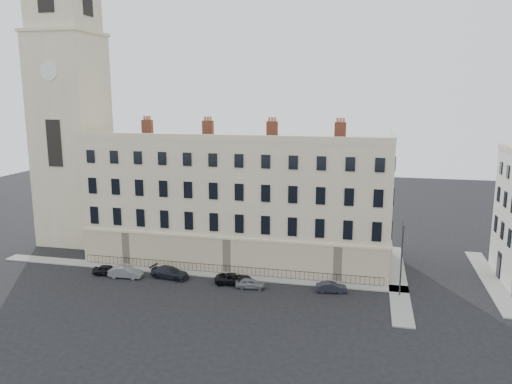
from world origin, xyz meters
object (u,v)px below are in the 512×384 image
Objects in this scene: car_b at (126,272)px; car_d at (234,279)px; car_c at (170,272)px; streetlamp at (402,255)px; car_f at (331,287)px; car_a at (108,270)px; car_e at (251,283)px.

car_b is 12.35m from car_d.
car_c reaches higher than car_b.
car_c is 24.99m from streetlamp.
streetlamp reaches higher than car_f.
car_d is at bearing -95.43° from car_a.
streetlamp is (17.24, 0.47, 3.80)m from car_d.
car_b is 29.83m from streetlamp.
car_b is 1.19× the size of car_e.
car_a is 16.71m from car_e.
car_d is at bearing 80.92° from car_f.
car_a is at bearing -179.34° from streetlamp.
car_e is at bearing -116.43° from car_d.
car_c reaches higher than car_a.
car_b reaches higher than car_e.
streetlamp is at bearing -95.67° from car_a.
car_b is 14.33m from car_e.
streetlamp reaches higher than car_c.
car_d is 1.28× the size of car_f.
car_e is 15.76m from streetlamp.
car_c is 7.47m from car_d.
car_a is 1.05× the size of car_f.
car_c is at bearing 179.66° from streetlamp.
car_b is 0.48× the size of streetlamp.
car_a is 0.76× the size of car_c.
car_f is (22.74, 0.89, -0.10)m from car_b.
streetlamp reaches higher than car_e.
car_e is (9.47, -0.90, -0.10)m from car_c.
car_a is 0.88× the size of car_b.
car_d is 10.42m from car_f.
car_a is 32.19m from streetlamp.
car_a is 2.40m from car_b.
car_e is at bearing 86.21° from car_f.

